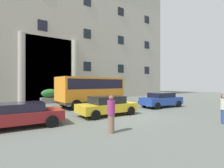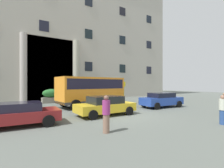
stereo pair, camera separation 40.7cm
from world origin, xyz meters
name	(u,v)px [view 2 (the right image)]	position (x,y,z in m)	size (l,w,h in m)	color
ground_plane	(126,116)	(0.00, 0.00, -0.06)	(80.00, 64.00, 0.12)	#5C625B
office_building_facade	(59,30)	(0.00, 17.49, 10.89)	(38.60, 9.65, 21.79)	#ADA89B
orange_minibus	(91,89)	(-0.05, 5.50, 1.70)	(6.64, 3.24, 2.86)	orange
bus_stop_sign	(124,89)	(5.21, 7.15, 1.55)	(0.44, 0.08, 2.50)	#919915
hedge_planter_west	(87,96)	(1.66, 10.43, 0.68)	(2.05, 0.77, 1.40)	#70635A
hedge_planter_entrance_right	(51,96)	(-2.68, 10.77, 0.78)	(2.09, 0.95, 1.62)	gray
parked_compact_extra	(17,114)	(-6.63, 0.60, 0.66)	(4.27, 2.18, 1.25)	maroon
parked_sedan_second	(161,100)	(5.27, 1.30, 0.72)	(4.23, 2.12, 1.38)	#23419C
parked_sedan_far	(105,105)	(-1.18, 0.81, 0.70)	(4.18, 2.06, 1.36)	gold
scooter_by_planter	(147,101)	(5.42, 3.41, 0.46)	(1.99, 0.68, 0.89)	black
motorcycle_far_end	(7,111)	(-7.09, 3.33, 0.46)	(2.08, 0.55, 0.89)	black
motorcycle_near_kerb	(100,104)	(-0.24, 3.39, 0.45)	(1.93, 0.56, 0.89)	black
pedestrian_child_trailing	(224,104)	(6.03, -3.72, 0.80)	(0.36, 0.36, 1.59)	#925C3D
pedestrian_man_crossing	(223,110)	(2.88, -4.96, 0.81)	(0.36, 0.36, 1.61)	navy
pedestrian_man_red_shirt	(106,114)	(-3.28, -2.84, 0.86)	(0.36, 0.36, 1.71)	#856351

